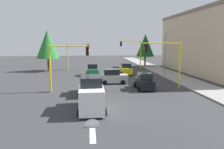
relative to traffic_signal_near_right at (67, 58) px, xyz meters
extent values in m
plane|color=#353538|center=(-6.00, 5.63, -3.73)|extent=(120.00, 120.00, 0.00)
cube|color=gray|center=(-11.00, 16.13, -3.66)|extent=(80.00, 4.00, 0.15)
cube|color=silver|center=(6.30, 2.63, -3.73)|extent=(2.20, 0.36, 0.01)
cone|color=silver|center=(5.00, 2.63, -3.73)|extent=(0.01, 1.10, 1.10)
cube|color=silver|center=(12.30, 2.63, -3.73)|extent=(2.20, 0.36, 0.01)
cone|color=silver|center=(11.00, 2.63, -3.73)|extent=(0.01, 1.10, 1.10)
cube|color=beige|center=(-12.66, 24.13, 1.49)|extent=(25.97, 9.00, 10.45)
cube|color=#83715B|center=(-12.66, 24.13, 6.97)|extent=(26.27, 9.30, 0.50)
cylinder|color=yellow|center=(0.00, -1.87, -1.11)|extent=(0.18, 0.18, 5.25)
cylinder|color=yellow|center=(0.00, 0.38, 1.36)|extent=(0.12, 4.50, 0.12)
cube|color=black|center=(0.00, 2.27, 0.78)|extent=(0.36, 0.32, 0.96)
sphere|color=red|center=(0.00, 2.45, 1.08)|extent=(0.18, 0.18, 0.18)
sphere|color=yellow|center=(0.00, 2.45, 0.78)|extent=(0.18, 0.18, 0.18)
sphere|color=green|center=(0.00, 2.45, 0.48)|extent=(0.18, 0.18, 0.18)
cylinder|color=yellow|center=(-20.00, -1.87, -1.05)|extent=(0.18, 0.18, 5.36)
cylinder|color=yellow|center=(-20.00, 0.38, 1.48)|extent=(0.12, 4.50, 0.12)
cube|color=black|center=(-20.00, 2.27, 0.90)|extent=(0.36, 0.32, 0.96)
sphere|color=red|center=(-20.00, 2.45, 1.20)|extent=(0.18, 0.18, 0.18)
sphere|color=yellow|center=(-20.00, 2.45, 0.90)|extent=(0.18, 0.18, 0.18)
sphere|color=green|center=(-20.00, 2.45, 0.60)|extent=(0.18, 0.18, 0.18)
cylinder|color=yellow|center=(-20.00, 13.13, -0.78)|extent=(0.18, 0.18, 5.91)
cylinder|color=yellow|center=(-20.00, 10.88, 2.03)|extent=(0.12, 4.50, 0.12)
cube|color=black|center=(-20.00, 8.99, 1.45)|extent=(0.36, 0.32, 0.96)
sphere|color=red|center=(-20.00, 8.81, 1.75)|extent=(0.18, 0.18, 0.18)
sphere|color=yellow|center=(-20.00, 8.81, 1.45)|extent=(0.18, 0.18, 0.18)
sphere|color=green|center=(-20.00, 8.81, 1.15)|extent=(0.18, 0.18, 0.18)
cylinder|color=yellow|center=(0.00, 13.13, -0.96)|extent=(0.18, 0.18, 5.55)
cylinder|color=yellow|center=(0.00, 10.88, 1.67)|extent=(0.12, 4.50, 0.12)
cube|color=black|center=(0.00, 8.99, 1.09)|extent=(0.36, 0.32, 0.96)
sphere|color=red|center=(0.00, 8.81, 1.39)|extent=(0.18, 0.18, 0.18)
sphere|color=yellow|center=(0.00, 8.81, 1.09)|extent=(0.18, 0.18, 0.18)
sphere|color=green|center=(0.00, 8.81, 0.79)|extent=(0.18, 0.18, 0.18)
cylinder|color=slate|center=(-10.00, 14.83, -0.23)|extent=(0.14, 0.14, 7.00)
cylinder|color=slate|center=(-9.10, 14.83, 3.07)|extent=(1.80, 0.10, 0.10)
ellipsoid|color=silver|center=(-8.20, 14.83, 2.92)|extent=(0.56, 0.28, 0.20)
cylinder|color=brown|center=(-18.00, -5.37, -2.40)|extent=(0.36, 0.36, 2.67)
cone|color=#28752D|center=(-18.00, -5.37, 1.41)|extent=(4.27, 4.27, 5.34)
cylinder|color=brown|center=(-24.00, 15.13, -2.48)|extent=(0.36, 0.36, 2.51)
cone|color=#19511E|center=(-24.00, 15.13, 1.09)|extent=(4.02, 4.02, 5.03)
cube|color=white|center=(7.34, 2.63, -2.64)|extent=(4.80, 1.90, 1.85)
cube|color=black|center=(7.10, 2.63, -1.34)|extent=(2.50, 1.67, 0.76)
cylinder|color=black|center=(8.83, 3.64, -3.43)|extent=(0.60, 0.20, 0.60)
cylinder|color=black|center=(8.83, 1.62, -3.43)|extent=(0.60, 0.20, 0.60)
cylinder|color=black|center=(5.85, 3.64, -3.43)|extent=(0.60, 0.20, 0.60)
cylinder|color=black|center=(5.85, 1.62, -3.43)|extent=(0.60, 0.20, 0.60)
cube|color=#B2B5BA|center=(-4.00, 5.63, -3.04)|extent=(1.67, 3.86, 1.05)
cube|color=black|center=(-4.00, 5.44, -2.14)|extent=(1.47, 2.01, 0.76)
cylinder|color=black|center=(-4.89, 6.83, -3.43)|extent=(0.20, 0.60, 0.60)
cylinder|color=black|center=(-3.11, 6.83, -3.43)|extent=(0.20, 0.60, 0.60)
cylinder|color=black|center=(-4.89, 4.43, -3.43)|extent=(0.20, 0.60, 0.60)
cylinder|color=black|center=(-3.11, 4.43, -3.43)|extent=(0.20, 0.60, 0.60)
cube|color=orange|center=(1.73, 2.32, -3.04)|extent=(4.20, 1.79, 1.05)
cube|color=black|center=(1.52, 2.32, -2.14)|extent=(2.18, 1.58, 0.76)
cylinder|color=black|center=(3.03, 3.27, -3.43)|extent=(0.60, 0.20, 0.60)
cylinder|color=black|center=(3.03, 1.36, -3.43)|extent=(0.60, 0.20, 0.60)
cylinder|color=black|center=(0.43, 3.27, -3.43)|extent=(0.60, 0.20, 0.60)
cylinder|color=black|center=(0.43, 1.36, -3.43)|extent=(0.60, 0.20, 0.60)
cube|color=yellow|center=(-12.29, 8.72, -3.04)|extent=(4.06, 1.69, 1.05)
cube|color=black|center=(-12.09, 8.72, -2.14)|extent=(2.11, 1.49, 0.76)
cylinder|color=black|center=(-13.55, 7.81, -3.43)|extent=(0.60, 0.20, 0.60)
cylinder|color=black|center=(-13.55, 9.63, -3.43)|extent=(0.60, 0.20, 0.60)
cylinder|color=black|center=(-11.03, 7.81, -3.43)|extent=(0.60, 0.20, 0.60)
cylinder|color=black|center=(-11.03, 9.63, -3.43)|extent=(0.60, 0.20, 0.60)
cube|color=black|center=(-0.13, 8.90, -3.04)|extent=(3.74, 1.64, 1.05)
cube|color=black|center=(0.06, 8.90, -2.14)|extent=(1.94, 1.45, 0.76)
cylinder|color=black|center=(-1.29, 8.02, -3.43)|extent=(0.60, 0.20, 0.60)
cylinder|color=black|center=(-1.29, 9.78, -3.43)|extent=(0.60, 0.20, 0.60)
cylinder|color=black|center=(1.03, 8.02, -3.43)|extent=(0.60, 0.20, 0.60)
cylinder|color=black|center=(1.03, 9.78, -3.43)|extent=(0.60, 0.20, 0.60)
cube|color=#1E7238|center=(-11.35, 2.99, -3.04)|extent=(3.98, 1.75, 1.05)
cube|color=black|center=(-11.55, 2.99, -2.14)|extent=(2.07, 1.54, 0.76)
cylinder|color=black|center=(-10.11, 3.92, -3.43)|extent=(0.60, 0.20, 0.60)
cylinder|color=black|center=(-10.11, 2.05, -3.43)|extent=(0.60, 0.20, 0.60)
cylinder|color=black|center=(-12.58, 3.92, -3.43)|extent=(0.60, 0.20, 0.60)
cylinder|color=black|center=(-12.58, 2.05, -3.43)|extent=(0.60, 0.20, 0.60)
camera|label=1|loc=(24.71, 2.51, 1.79)|focal=34.98mm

